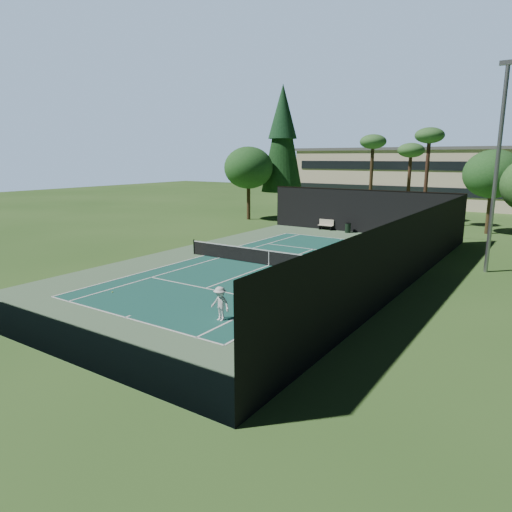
{
  "coord_description": "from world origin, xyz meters",
  "views": [
    {
      "loc": [
        15.32,
        -24.5,
        6.89
      ],
      "look_at": [
        1.0,
        -3.0,
        1.3
      ],
      "focal_mm": 32.0,
      "sensor_mm": 36.0,
      "label": 1
    }
  ],
  "objects_px": {
    "trash_bin": "(348,228)",
    "tennis_ball_a": "(113,292)",
    "player": "(220,304)",
    "park_bench": "(326,224)",
    "tennis_ball_c": "(303,255)",
    "tennis_net": "(269,257)",
    "tennis_ball_b": "(265,253)",
    "tennis_ball_d": "(227,245)"
  },
  "relations": [
    {
      "from": "tennis_net",
      "to": "park_bench",
      "type": "height_order",
      "value": "tennis_net"
    },
    {
      "from": "tennis_ball_a",
      "to": "park_bench",
      "type": "height_order",
      "value": "park_bench"
    },
    {
      "from": "tennis_net",
      "to": "player",
      "type": "relative_size",
      "value": 8.54
    },
    {
      "from": "tennis_ball_d",
      "to": "tennis_ball_b",
      "type": "bearing_deg",
      "value": -15.64
    },
    {
      "from": "tennis_net",
      "to": "park_bench",
      "type": "bearing_deg",
      "value": 101.94
    },
    {
      "from": "player",
      "to": "tennis_ball_d",
      "type": "height_order",
      "value": "player"
    },
    {
      "from": "tennis_ball_b",
      "to": "player",
      "type": "bearing_deg",
      "value": -65.34
    },
    {
      "from": "tennis_ball_a",
      "to": "tennis_ball_d",
      "type": "relative_size",
      "value": 1.12
    },
    {
      "from": "player",
      "to": "tennis_ball_a",
      "type": "distance_m",
      "value": 7.27
    },
    {
      "from": "tennis_net",
      "to": "trash_bin",
      "type": "relative_size",
      "value": 13.65
    },
    {
      "from": "trash_bin",
      "to": "tennis_ball_a",
      "type": "bearing_deg",
      "value": -96.04
    },
    {
      "from": "tennis_net",
      "to": "tennis_ball_b",
      "type": "xyz_separation_m",
      "value": [
        -2.19,
        3.01,
        -0.52
      ]
    },
    {
      "from": "tennis_ball_c",
      "to": "park_bench",
      "type": "distance_m",
      "value": 12.37
    },
    {
      "from": "tennis_net",
      "to": "park_bench",
      "type": "xyz_separation_m",
      "value": [
        -3.34,
        15.79,
        -0.01
      ]
    },
    {
      "from": "tennis_ball_b",
      "to": "park_bench",
      "type": "bearing_deg",
      "value": 95.14
    },
    {
      "from": "player",
      "to": "trash_bin",
      "type": "height_order",
      "value": "player"
    },
    {
      "from": "player",
      "to": "park_bench",
      "type": "relative_size",
      "value": 1.01
    },
    {
      "from": "player",
      "to": "tennis_ball_d",
      "type": "bearing_deg",
      "value": 130.64
    },
    {
      "from": "tennis_net",
      "to": "tennis_ball_a",
      "type": "bearing_deg",
      "value": -110.09
    },
    {
      "from": "trash_bin",
      "to": "tennis_ball_b",
      "type": "bearing_deg",
      "value": -96.0
    },
    {
      "from": "tennis_ball_b",
      "to": "trash_bin",
      "type": "height_order",
      "value": "trash_bin"
    },
    {
      "from": "park_bench",
      "to": "trash_bin",
      "type": "distance_m",
      "value": 2.49
    },
    {
      "from": "park_bench",
      "to": "tennis_ball_c",
      "type": "bearing_deg",
      "value": -72.51
    },
    {
      "from": "tennis_ball_b",
      "to": "tennis_ball_c",
      "type": "xyz_separation_m",
      "value": [
        2.56,
        1.0,
        -0.0
      ]
    },
    {
      "from": "tennis_ball_a",
      "to": "trash_bin",
      "type": "distance_m",
      "value": 25.16
    },
    {
      "from": "tennis_ball_a",
      "to": "park_bench",
      "type": "bearing_deg",
      "value": 89.55
    },
    {
      "from": "tennis_ball_a",
      "to": "tennis_ball_c",
      "type": "xyz_separation_m",
      "value": [
        3.91,
        13.68,
        -0.0
      ]
    },
    {
      "from": "player",
      "to": "tennis_ball_b",
      "type": "height_order",
      "value": "player"
    },
    {
      "from": "tennis_ball_b",
      "to": "trash_bin",
      "type": "distance_m",
      "value": 12.41
    },
    {
      "from": "tennis_ball_b",
      "to": "tennis_ball_c",
      "type": "distance_m",
      "value": 2.75
    },
    {
      "from": "player",
      "to": "tennis_ball_a",
      "type": "bearing_deg",
      "value": -176.71
    },
    {
      "from": "tennis_ball_c",
      "to": "tennis_ball_d",
      "type": "bearing_deg",
      "value": 178.12
    },
    {
      "from": "tennis_ball_c",
      "to": "park_bench",
      "type": "height_order",
      "value": "park_bench"
    },
    {
      "from": "tennis_ball_c",
      "to": "trash_bin",
      "type": "xyz_separation_m",
      "value": [
        -1.27,
        11.33,
        0.45
      ]
    },
    {
      "from": "tennis_ball_b",
      "to": "park_bench",
      "type": "distance_m",
      "value": 12.85
    },
    {
      "from": "park_bench",
      "to": "tennis_net",
      "type": "bearing_deg",
      "value": -78.06
    },
    {
      "from": "tennis_net",
      "to": "trash_bin",
      "type": "xyz_separation_m",
      "value": [
        -0.89,
        15.34,
        -0.08
      ]
    },
    {
      "from": "tennis_ball_c",
      "to": "tennis_net",
      "type": "bearing_deg",
      "value": -95.33
    },
    {
      "from": "player",
      "to": "tennis_ball_a",
      "type": "xyz_separation_m",
      "value": [
        -7.24,
        0.15,
        -0.72
      ]
    },
    {
      "from": "player",
      "to": "trash_bin",
      "type": "relative_size",
      "value": 1.6
    },
    {
      "from": "tennis_ball_c",
      "to": "tennis_ball_d",
      "type": "relative_size",
      "value": 1.0
    },
    {
      "from": "tennis_ball_b",
      "to": "tennis_net",
      "type": "bearing_deg",
      "value": -53.92
    }
  ]
}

